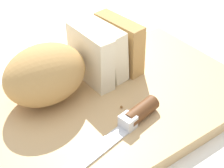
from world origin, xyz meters
name	(u,v)px	position (x,y,z in m)	size (l,w,h in m)	color
ground_plane	(112,109)	(0.00, 0.00, 0.00)	(3.00, 3.00, 0.00)	silver
cutting_board	(112,104)	(0.00, 0.00, 0.01)	(0.46, 0.28, 0.02)	tan
bread_loaf	(70,64)	(-0.04, 0.06, 0.07)	(0.24, 0.13, 0.10)	tan
bread_knife	(128,123)	(-0.02, -0.07, 0.03)	(0.24, 0.08, 0.02)	silver
crumb_near_knife	(122,79)	(0.04, 0.03, 0.03)	(0.01, 0.01, 0.01)	#996633
crumb_near_loaf	(123,106)	(0.00, -0.03, 0.03)	(0.00, 0.00, 0.00)	#996633
crumb_stray_left	(136,118)	(0.00, -0.06, 0.03)	(0.00, 0.00, 0.00)	#996633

